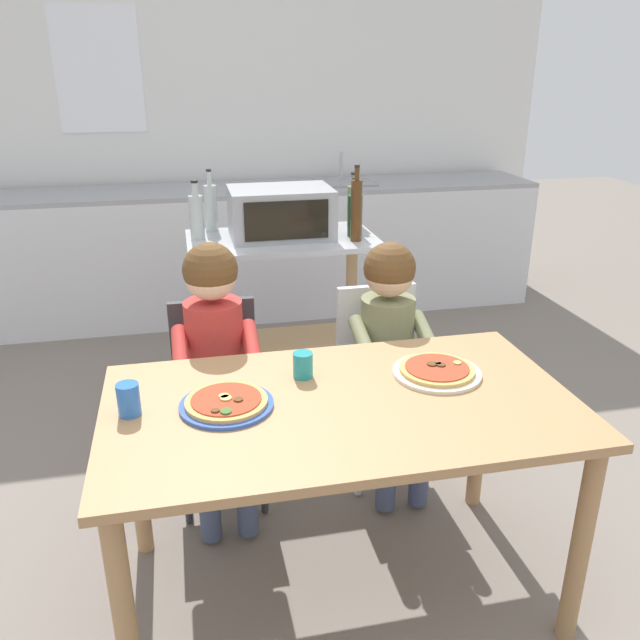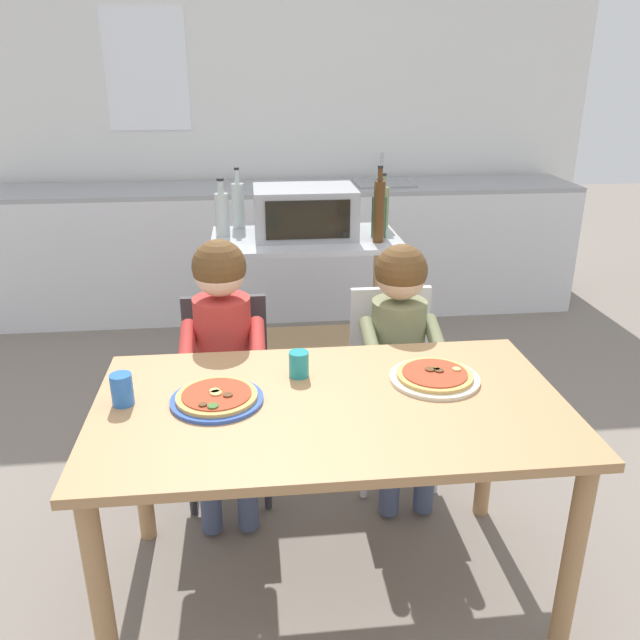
# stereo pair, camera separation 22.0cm
# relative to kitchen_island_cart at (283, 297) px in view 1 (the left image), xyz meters

# --- Properties ---
(ground_plane) EXTENTS (12.53, 12.53, 0.00)m
(ground_plane) POSITION_rel_kitchen_island_cart_xyz_m (-0.04, -0.11, -0.59)
(ground_plane) COLOR slate
(back_wall_tiled) EXTENTS (4.59, 0.13, 2.70)m
(back_wall_tiled) POSITION_rel_kitchen_island_cart_xyz_m (-0.05, 1.83, 0.76)
(back_wall_tiled) COLOR white
(back_wall_tiled) RESTS_ON ground
(kitchen_counter) EXTENTS (4.13, 0.60, 1.10)m
(kitchen_counter) POSITION_rel_kitchen_island_cart_xyz_m (-0.04, 1.42, -0.14)
(kitchen_counter) COLOR silver
(kitchen_counter) RESTS_ON ground
(kitchen_island_cart) EXTENTS (0.92, 0.55, 0.90)m
(kitchen_island_cart) POSITION_rel_kitchen_island_cart_xyz_m (0.00, 0.00, 0.00)
(kitchen_island_cart) COLOR #B7BABF
(kitchen_island_cart) RESTS_ON ground
(toaster_oven) EXTENTS (0.49, 0.35, 0.24)m
(toaster_oven) POSITION_rel_kitchen_island_cart_xyz_m (0.00, 0.02, 0.43)
(toaster_oven) COLOR #999BA0
(toaster_oven) RESTS_ON kitchen_island_cart
(bottle_squat_spirits) EXTENTS (0.07, 0.07, 0.29)m
(bottle_squat_spirits) POSITION_rel_kitchen_island_cart_xyz_m (0.36, -0.04, 0.42)
(bottle_squat_spirits) COLOR #1E4723
(bottle_squat_spirits) RESTS_ON kitchen_island_cart
(bottle_slim_sauce) EXTENTS (0.07, 0.07, 0.31)m
(bottle_slim_sauce) POSITION_rel_kitchen_island_cart_xyz_m (-0.32, 0.22, 0.43)
(bottle_slim_sauce) COLOR #ADB7B2
(bottle_slim_sauce) RESTS_ON kitchen_island_cart
(bottle_tall_green_wine) EXTENTS (0.07, 0.07, 0.28)m
(bottle_tall_green_wine) POSITION_rel_kitchen_island_cart_xyz_m (-0.40, 0.07, 0.42)
(bottle_tall_green_wine) COLOR #ADB7B2
(bottle_tall_green_wine) RESTS_ON kitchen_island_cart
(bottle_clear_vinegar) EXTENTS (0.05, 0.05, 0.36)m
(bottle_clear_vinegar) POSITION_rel_kitchen_island_cart_xyz_m (0.34, -0.13, 0.46)
(bottle_clear_vinegar) COLOR #4C2D14
(bottle_clear_vinegar) RESTS_ON kitchen_island_cart
(bottle_brown_beer) EXTENTS (0.08, 0.08, 0.28)m
(bottle_brown_beer) POSITION_rel_kitchen_island_cart_xyz_m (0.41, 0.17, 0.42)
(bottle_brown_beer) COLOR olive
(bottle_brown_beer) RESTS_ON kitchen_island_cart
(dining_table) EXTENTS (1.44, 0.81, 0.74)m
(dining_table) POSITION_rel_kitchen_island_cart_xyz_m (-0.04, -1.36, 0.05)
(dining_table) COLOR #AD7F51
(dining_table) RESTS_ON ground
(dining_chair_left) EXTENTS (0.36, 0.36, 0.81)m
(dining_chair_left) POSITION_rel_kitchen_island_cart_xyz_m (-0.39, -0.70, -0.11)
(dining_chair_left) COLOR #333338
(dining_chair_left) RESTS_ON ground
(dining_chair_right) EXTENTS (0.36, 0.36, 0.81)m
(dining_chair_right) POSITION_rel_kitchen_island_cart_xyz_m (0.31, -0.67, -0.11)
(dining_chair_right) COLOR silver
(dining_chair_right) RESTS_ON ground
(child_in_red_shirt) EXTENTS (0.32, 0.42, 1.08)m
(child_in_red_shirt) POSITION_rel_kitchen_island_cart_xyz_m (-0.39, -0.81, 0.11)
(child_in_red_shirt) COLOR #424C6B
(child_in_red_shirt) RESTS_ON ground
(child_in_olive_shirt) EXTENTS (0.32, 0.42, 1.03)m
(child_in_olive_shirt) POSITION_rel_kitchen_island_cart_xyz_m (0.31, -0.78, 0.09)
(child_in_olive_shirt) COLOR #424C6B
(child_in_olive_shirt) RESTS_ON ground
(pizza_plate_blue_rimmed) EXTENTS (0.28, 0.28, 0.03)m
(pizza_plate_blue_rimmed) POSITION_rel_kitchen_island_cart_xyz_m (-0.39, -1.33, 0.16)
(pizza_plate_blue_rimmed) COLOR #3356B7
(pizza_plate_blue_rimmed) RESTS_ON dining_table
(pizza_plate_cream) EXTENTS (0.29, 0.29, 0.03)m
(pizza_plate_cream) POSITION_rel_kitchen_island_cart_xyz_m (0.31, -1.26, 0.16)
(pizza_plate_cream) COLOR beige
(pizza_plate_cream) RESTS_ON dining_table
(drinking_cup_teal) EXTENTS (0.07, 0.07, 0.09)m
(drinking_cup_teal) POSITION_rel_kitchen_island_cart_xyz_m (-0.12, -1.18, 0.19)
(drinking_cup_teal) COLOR teal
(drinking_cup_teal) RESTS_ON dining_table
(drinking_cup_blue) EXTENTS (0.07, 0.07, 0.10)m
(drinking_cup_blue) POSITION_rel_kitchen_island_cart_xyz_m (-0.67, -1.31, 0.19)
(drinking_cup_blue) COLOR blue
(drinking_cup_blue) RESTS_ON dining_table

